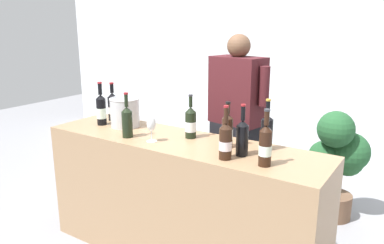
{
  "coord_description": "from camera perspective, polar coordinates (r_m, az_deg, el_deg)",
  "views": [
    {
      "loc": [
        1.5,
        -2.11,
        1.75
      ],
      "look_at": [
        0.11,
        0.0,
        1.09
      ],
      "focal_mm": 35.55,
      "sensor_mm": 36.0,
      "label": 1
    }
  ],
  "objects": [
    {
      "name": "wall_back",
      "position": [
        4.96,
        15.9,
        10.15
      ],
      "size": [
        8.0,
        0.1,
        2.8
      ],
      "primitive_type": "cube",
      "color": "silver",
      "rests_on": "ground_plane"
    },
    {
      "name": "potted_shrub",
      "position": [
        3.67,
        21.24,
        -5.06
      ],
      "size": [
        0.52,
        0.48,
        1.01
      ],
      "color": "brown",
      "rests_on": "ground_plane"
    },
    {
      "name": "wine_glass",
      "position": [
        2.66,
        -6.13,
        -0.4
      ],
      "size": [
        0.07,
        0.07,
        0.19
      ],
      "color": "silver",
      "rests_on": "counter"
    },
    {
      "name": "wine_bottle_7",
      "position": [
        2.54,
        5.33,
        -1.3
      ],
      "size": [
        0.07,
        0.07,
        0.31
      ],
      "color": "black",
      "rests_on": "counter"
    },
    {
      "name": "wine_bottle_8",
      "position": [
        2.32,
        5.05,
        -2.82
      ],
      "size": [
        0.08,
        0.08,
        0.34
      ],
      "color": "black",
      "rests_on": "counter"
    },
    {
      "name": "ice_bucket",
      "position": [
        3.09,
        -10.04,
        1.45
      ],
      "size": [
        0.24,
        0.24,
        0.23
      ],
      "color": "silver",
      "rests_on": "counter"
    },
    {
      "name": "wine_bottle_3",
      "position": [
        3.31,
        -11.81,
        2.31
      ],
      "size": [
        0.08,
        0.08,
        0.33
      ],
      "color": "black",
      "rests_on": "counter"
    },
    {
      "name": "counter",
      "position": [
        2.89,
        -1.86,
        -11.62
      ],
      "size": [
        2.14,
        0.57,
        0.94
      ],
      "primitive_type": "cube",
      "color": "#9E7A56",
      "rests_on": "ground_plane"
    },
    {
      "name": "wine_bottle_1",
      "position": [
        2.79,
        -9.71,
        0.17
      ],
      "size": [
        0.08,
        0.08,
        0.33
      ],
      "color": "black",
      "rests_on": "counter"
    },
    {
      "name": "person_server",
      "position": [
        3.25,
        6.63,
        -2.21
      ],
      "size": [
        0.59,
        0.32,
        1.66
      ],
      "color": "black",
      "rests_on": "ground_plane"
    },
    {
      "name": "wine_bottle_5",
      "position": [
        2.53,
        11.15,
        -1.35
      ],
      "size": [
        0.08,
        0.08,
        0.34
      ],
      "color": "black",
      "rests_on": "counter"
    },
    {
      "name": "wine_bottle_4",
      "position": [
        2.74,
        -0.21,
        -0.12
      ],
      "size": [
        0.08,
        0.08,
        0.32
      ],
      "color": "black",
      "rests_on": "counter"
    },
    {
      "name": "wine_bottle_6",
      "position": [
        2.39,
        7.55,
        -2.2
      ],
      "size": [
        0.08,
        0.08,
        0.33
      ],
      "color": "black",
      "rests_on": "counter"
    },
    {
      "name": "wine_bottle_0",
      "position": [
        2.24,
        10.95,
        -3.42
      ],
      "size": [
        0.08,
        0.08,
        0.34
      ],
      "color": "black",
      "rests_on": "counter"
    },
    {
      "name": "wine_bottle_2",
      "position": [
        3.18,
        -13.44,
        1.84
      ],
      "size": [
        0.08,
        0.08,
        0.35
      ],
      "color": "black",
      "rests_on": "counter"
    }
  ]
}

